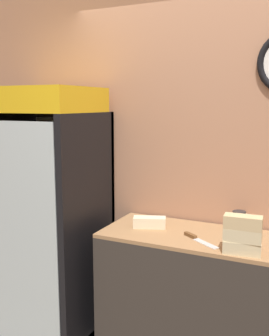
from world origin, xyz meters
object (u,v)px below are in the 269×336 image
Objects in this scene: sandwich_flat_left at (149,222)px; sandwich_stack_bottom at (242,247)px; beverage_cooler at (52,199)px; chefs_knife at (196,238)px; sandwich_stack_top at (243,222)px; condiment_jar at (239,221)px; sandwich_stack_middle at (242,235)px.

sandwich_stack_bottom is at bearing -18.32° from sandwich_flat_left.
beverage_cooler reaches higher than chefs_knife.
sandwich_stack_top is at bearing 0.00° from sandwich_stack_bottom.
sandwich_stack_bottom is 0.83× the size of chefs_knife.
sandwich_flat_left is 0.90× the size of chefs_knife.
sandwich_stack_middle is at bearing -77.14° from condiment_jar.
sandwich_stack_bottom is at bearing -21.59° from chefs_knife.
beverage_cooler is at bearing 176.30° from chefs_knife.
sandwich_stack_bottom is 1.68× the size of condiment_jar.
sandwich_stack_top reaches higher than sandwich_stack_bottom.
chefs_knife is 2.03× the size of condiment_jar.
sandwich_stack_bottom is 1.02× the size of sandwich_stack_top.
beverage_cooler is 1.51m from sandwich_stack_bottom.
sandwich_stack_middle is 0.72m from sandwich_flat_left.
condiment_jar is at bearing 9.62° from beverage_cooler.
beverage_cooler is 1.51m from sandwich_stack_top.
sandwich_stack_bottom reaches higher than chefs_knife.
beverage_cooler is at bearing 172.41° from sandwich_stack_bottom.
sandwich_flat_left is 0.38m from chefs_knife.
sandwich_stack_top is 1.65× the size of condiment_jar.
sandwich_flat_left is at bearing 161.68° from sandwich_stack_middle.
sandwich_flat_left is at bearing 161.68° from sandwich_stack_bottom.
sandwich_stack_top is 0.90× the size of sandwich_flat_left.
chefs_knife is (1.18, -0.08, -0.11)m from beverage_cooler.
sandwich_stack_bottom is 1.02× the size of sandwich_stack_middle.
sandwich_stack_top is at bearing -77.14° from condiment_jar.
condiment_jar is (-0.10, 0.44, -0.05)m from sandwich_stack_middle.
condiment_jar is (1.39, 0.24, -0.06)m from beverage_cooler.
beverage_cooler is 7.78× the size of sandwich_flat_left.
chefs_knife is at bearing -15.46° from sandwich_flat_left.
sandwich_stack_bottom is 0.15m from sandwich_stack_top.
sandwich_stack_middle reaches higher than sandwich_flat_left.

